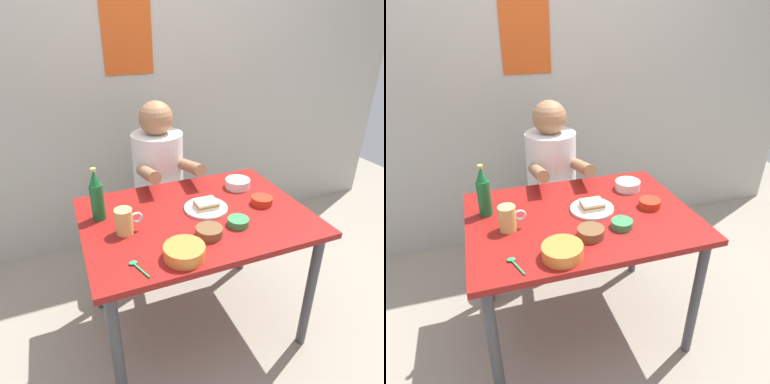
# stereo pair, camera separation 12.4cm
# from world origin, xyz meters

# --- Properties ---
(ground_plane) EXTENTS (6.00, 6.00, 0.00)m
(ground_plane) POSITION_xyz_m (0.00, 0.00, 0.00)
(ground_plane) COLOR gray
(wall_back) EXTENTS (4.40, 0.09, 2.60)m
(wall_back) POSITION_xyz_m (-0.00, 1.05, 1.30)
(wall_back) COLOR #ADA89E
(wall_back) RESTS_ON ground
(dining_table) EXTENTS (1.10, 0.80, 0.74)m
(dining_table) POSITION_xyz_m (0.00, 0.00, 0.65)
(dining_table) COLOR maroon
(dining_table) RESTS_ON ground
(stool) EXTENTS (0.34, 0.34, 0.45)m
(stool) POSITION_xyz_m (-0.00, 0.63, 0.35)
(stool) COLOR #4C4C51
(stool) RESTS_ON ground
(person_seated) EXTENTS (0.33, 0.56, 0.72)m
(person_seated) POSITION_xyz_m (-0.00, 0.62, 0.77)
(person_seated) COLOR white
(person_seated) RESTS_ON stool
(plate_orange) EXTENTS (0.22, 0.22, 0.01)m
(plate_orange) POSITION_xyz_m (0.07, 0.03, 0.75)
(plate_orange) COLOR silver
(plate_orange) RESTS_ON dining_table
(sandwich) EXTENTS (0.11, 0.09, 0.04)m
(sandwich) POSITION_xyz_m (0.07, 0.03, 0.77)
(sandwich) COLOR beige
(sandwich) RESTS_ON plate_orange
(beer_mug) EXTENTS (0.13, 0.08, 0.12)m
(beer_mug) POSITION_xyz_m (-0.36, -0.03, 0.80)
(beer_mug) COLOR #D1BC66
(beer_mug) RESTS_ON dining_table
(beer_bottle) EXTENTS (0.06, 0.06, 0.26)m
(beer_bottle) POSITION_xyz_m (-0.44, 0.14, 0.86)
(beer_bottle) COLOR #19602D
(beer_bottle) RESTS_ON dining_table
(dip_bowl_green) EXTENTS (0.10, 0.10, 0.03)m
(dip_bowl_green) POSITION_xyz_m (0.15, -0.16, 0.76)
(dip_bowl_green) COLOR #388C4C
(dip_bowl_green) RESTS_ON dining_table
(rice_bowl_white) EXTENTS (0.14, 0.14, 0.05)m
(rice_bowl_white) POSITION_xyz_m (0.34, 0.19, 0.77)
(rice_bowl_white) COLOR silver
(rice_bowl_white) RESTS_ON dining_table
(soup_bowl_orange) EXTENTS (0.17, 0.17, 0.05)m
(soup_bowl_orange) POSITION_xyz_m (-0.17, -0.30, 0.77)
(soup_bowl_orange) COLOR orange
(soup_bowl_orange) RESTS_ON dining_table
(sauce_bowl_chili) EXTENTS (0.11, 0.11, 0.04)m
(sauce_bowl_chili) POSITION_xyz_m (0.36, -0.03, 0.76)
(sauce_bowl_chili) COLOR red
(sauce_bowl_chili) RESTS_ON dining_table
(condiment_bowl_brown) EXTENTS (0.12, 0.12, 0.04)m
(condiment_bowl_brown) POSITION_xyz_m (-0.02, -0.19, 0.76)
(condiment_bowl_brown) COLOR brown
(condiment_bowl_brown) RESTS_ON dining_table
(spoon) EXTENTS (0.06, 0.12, 0.01)m
(spoon) POSITION_xyz_m (-0.37, -0.28, 0.75)
(spoon) COLOR #26A559
(spoon) RESTS_ON dining_table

